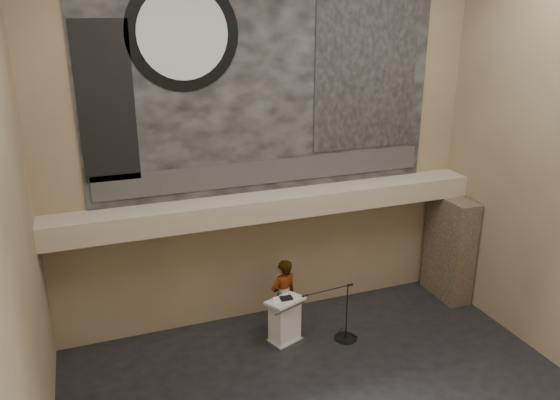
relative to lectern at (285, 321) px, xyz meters
name	(u,v)px	position (x,y,z in m)	size (l,w,h in m)	color
wall_back	(268,145)	(0.12, 1.44, 3.70)	(10.00, 0.02, 8.50)	#7E6650
wall_front	(540,328)	(0.12, -6.56, 3.70)	(10.00, 0.02, 8.50)	#7E6650
wall_left	(8,244)	(-4.88, -2.56, 3.70)	(0.02, 8.00, 8.50)	#7E6650
soffit	(274,205)	(0.12, 1.04, 2.40)	(10.00, 0.80, 0.50)	tan
sprinkler_left	(206,226)	(-1.48, 0.99, 2.12)	(0.04, 0.04, 0.06)	#B2893D
sprinkler_right	(349,207)	(2.02, 0.99, 2.12)	(0.04, 0.04, 0.06)	#B2893D
banner	(268,80)	(0.12, 1.41, 5.15)	(8.00, 0.05, 5.00)	black
banner_text_strip	(269,172)	(0.12, 1.37, 3.10)	(7.76, 0.02, 0.55)	#2E2E2E
banner_clock_rim	(183,34)	(-1.68, 1.37, 6.15)	(2.30, 2.30, 0.02)	black
banner_clock_face	(183,34)	(-1.68, 1.35, 6.15)	(1.84, 1.84, 0.02)	silver
banner_building_print	(367,72)	(2.52, 1.37, 5.25)	(2.60, 0.02, 3.60)	black
banner_brick_print	(106,103)	(-3.28, 1.37, 4.85)	(1.10, 0.02, 3.20)	black
stone_pier	(449,248)	(4.77, 0.59, 0.80)	(0.60, 1.40, 2.70)	#403427
lectern	(285,321)	(0.00, 0.00, 0.00)	(0.94, 0.80, 1.14)	silver
binder	(286,298)	(0.03, -0.01, 0.56)	(0.27, 0.22, 0.04)	black
papers	(278,300)	(-0.16, 0.01, 0.55)	(0.20, 0.27, 0.01)	white
speaker_person	(283,297)	(0.12, 0.41, 0.37)	(0.67, 0.44, 1.84)	silver
mic_stand	(344,331)	(1.32, -0.36, -0.35)	(1.40, 0.52, 1.41)	black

